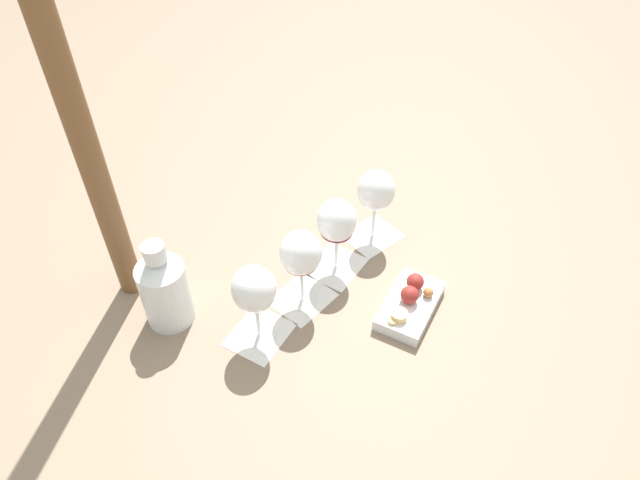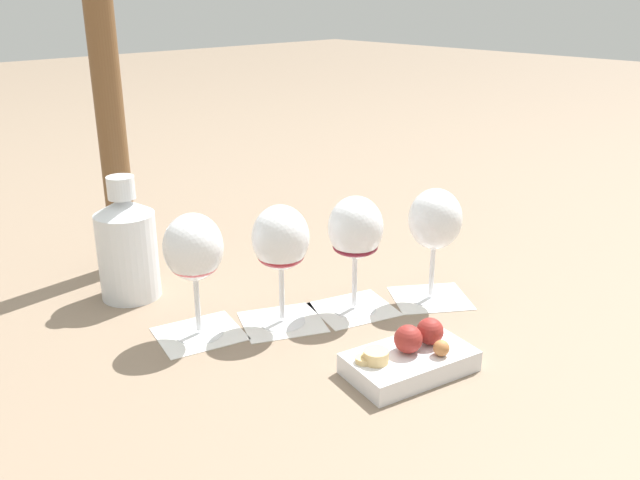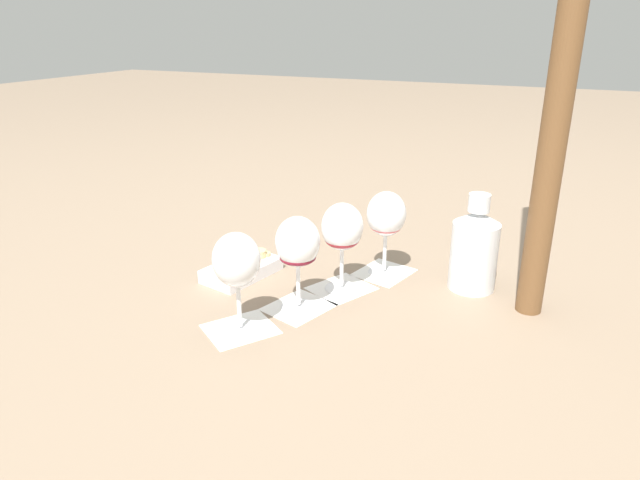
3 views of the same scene
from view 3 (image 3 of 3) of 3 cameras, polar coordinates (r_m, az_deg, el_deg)
ground_plane at (r=1.09m, az=0.26°, el=-5.81°), size 8.00×8.00×0.00m
tasting_card_0 at (r=1.20m, az=6.40°, el=-3.22°), size 0.13×0.12×0.00m
tasting_card_1 at (r=1.13m, az=2.15°, el=-4.84°), size 0.14×0.14×0.00m
tasting_card_2 at (r=1.06m, az=-2.16°, el=-6.70°), size 0.14×0.13×0.00m
tasting_card_3 at (r=1.00m, az=-7.97°, el=-8.80°), size 0.15×0.15×0.00m
wine_glass_0 at (r=1.16m, az=6.64°, el=2.21°), size 0.08×0.08×0.17m
wine_glass_1 at (r=1.08m, az=2.24°, el=0.92°), size 0.08×0.08×0.17m
wine_glass_2 at (r=1.01m, az=-2.25°, el=-0.61°), size 0.08×0.08×0.17m
wine_glass_3 at (r=0.94m, az=-8.33°, el=-2.43°), size 0.08×0.08×0.17m
ceramic_vase at (r=1.14m, az=15.19°, el=-0.82°), size 0.09×0.09×0.19m
snack_dish at (r=1.19m, az=-7.87°, el=-2.71°), size 0.17×0.12×0.06m
umbrella_pole at (r=1.00m, az=23.79°, el=19.43°), size 0.05×0.05×0.99m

